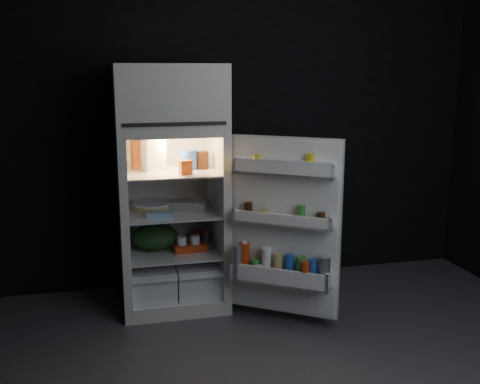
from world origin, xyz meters
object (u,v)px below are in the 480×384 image
object	(u,v)px
milk_jug	(153,154)
egg_carton	(186,206)
fridge_door	(283,231)
refrigerator	(170,179)
yogurt_tray	(190,247)

from	to	relation	value
milk_jug	egg_carton	size ratio (longest dim) A/B	0.81
fridge_door	egg_carton	xyz separation A→B (m)	(-0.58, 0.52, 0.08)
refrigerator	egg_carton	xyz separation A→B (m)	(0.10, -0.08, -0.19)
refrigerator	fridge_door	world-z (taller)	refrigerator
fridge_door	yogurt_tray	xyz separation A→B (m)	(-0.57, 0.49, -0.23)
egg_carton	milk_jug	bearing A→B (deg)	-175.15
fridge_door	yogurt_tray	distance (m)	0.78
egg_carton	yogurt_tray	xyz separation A→B (m)	(0.02, -0.03, -0.31)
refrigerator	fridge_door	bearing A→B (deg)	-40.89
refrigerator	fridge_door	xyz separation A→B (m)	(0.69, -0.59, -0.28)
fridge_door	milk_jug	xyz separation A→B (m)	(-0.80, 0.58, 0.47)
fridge_door	yogurt_tray	size ratio (longest dim) A/B	5.03
refrigerator	egg_carton	distance (m)	0.23
fridge_door	yogurt_tray	world-z (taller)	fridge_door
refrigerator	yogurt_tray	xyz separation A→B (m)	(0.12, -0.11, -0.50)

